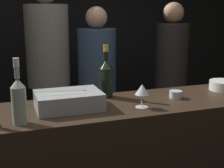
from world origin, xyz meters
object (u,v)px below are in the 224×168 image
(wine_glass, at_px, (142,90))
(ice_bin_with_bottles, at_px, (67,99))
(person_grey_polo, at_px, (97,81))
(person_in_hoodie, at_px, (49,69))
(champagne_bottle, at_px, (106,77))
(white_wine_bottle, at_px, (19,99))
(bowl_white, at_px, (224,85))
(candle_votive, at_px, (176,94))
(person_blond_tee, at_px, (171,74))

(wine_glass, bearing_deg, ice_bin_with_bottles, 163.02)
(wine_glass, distance_m, person_grey_polo, 1.39)
(ice_bin_with_bottles, xyz_separation_m, person_in_hoodie, (0.08, 1.34, -0.06))
(ice_bin_with_bottles, xyz_separation_m, champagne_bottle, (0.28, 0.16, 0.08))
(white_wine_bottle, relative_size, champagne_bottle, 0.97)
(bowl_white, relative_size, champagne_bottle, 0.60)
(wine_glass, bearing_deg, candle_votive, 21.17)
(white_wine_bottle, xyz_separation_m, person_blond_tee, (1.60, 1.31, -0.23))
(ice_bin_with_bottles, bearing_deg, person_in_hoodie, 86.38)
(bowl_white, height_order, champagne_bottle, champagne_bottle)
(person_in_hoodie, bearing_deg, wine_glass, -115.42)
(candle_votive, xyz_separation_m, person_grey_polo, (-0.15, 1.25, -0.16))
(bowl_white, height_order, candle_votive, bowl_white)
(ice_bin_with_bottles, relative_size, white_wine_bottle, 1.13)
(ice_bin_with_bottles, distance_m, bowl_white, 1.13)
(ice_bin_with_bottles, bearing_deg, bowl_white, 2.82)
(wine_glass, xyz_separation_m, candle_votive, (0.29, 0.11, -0.08))
(ice_bin_with_bottles, xyz_separation_m, white_wine_bottle, (-0.27, -0.17, 0.07))
(candle_votive, distance_m, person_blond_tee, 1.32)
(person_in_hoodie, distance_m, person_blond_tee, 1.27)
(bowl_white, distance_m, person_grey_polo, 1.32)
(ice_bin_with_bottles, relative_size, champagne_bottle, 1.09)
(champagne_bottle, bearing_deg, bowl_white, -7.14)
(ice_bin_with_bottles, height_order, champagne_bottle, champagne_bottle)
(wine_glass, distance_m, candle_votive, 0.32)
(person_in_hoodie, relative_size, person_blond_tee, 1.11)
(bowl_white, xyz_separation_m, wine_glass, (-0.72, -0.18, 0.07))
(ice_bin_with_bottles, height_order, person_in_hoodie, person_in_hoodie)
(wine_glass, distance_m, white_wine_bottle, 0.68)
(candle_votive, bearing_deg, person_blond_tee, 61.15)
(bowl_white, bearing_deg, candle_votive, -171.01)
(champagne_bottle, bearing_deg, candle_votive, -22.82)
(bowl_white, bearing_deg, champagne_bottle, 172.86)
(ice_bin_with_bottles, xyz_separation_m, wine_glass, (0.41, -0.12, 0.05))
(wine_glass, height_order, person_blond_tee, person_blond_tee)
(white_wine_bottle, height_order, champagne_bottle, champagne_bottle)
(wine_glass, height_order, champagne_bottle, champagne_bottle)
(white_wine_bottle, bearing_deg, person_in_hoodie, 76.67)
(person_blond_tee, bearing_deg, ice_bin_with_bottles, 140.86)
(bowl_white, height_order, white_wine_bottle, white_wine_bottle)
(ice_bin_with_bottles, xyz_separation_m, person_blond_tee, (1.33, 1.14, -0.16))
(candle_votive, height_order, person_blond_tee, person_blond_tee)
(person_in_hoodie, bearing_deg, champagne_bottle, -118.20)
(white_wine_bottle, bearing_deg, bowl_white, 9.02)
(person_in_hoodie, bearing_deg, white_wine_bottle, -141.19)
(wine_glass, xyz_separation_m, person_blond_tee, (0.92, 1.26, -0.21))
(candle_votive, height_order, person_grey_polo, person_grey_polo)
(person_blond_tee, xyz_separation_m, person_grey_polo, (-0.78, 0.09, -0.04))
(champagne_bottle, relative_size, person_grey_polo, 0.21)
(wine_glass, bearing_deg, white_wine_bottle, -176.47)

